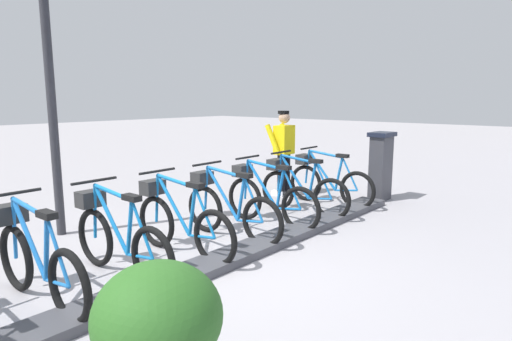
{
  "coord_description": "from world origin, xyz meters",
  "views": [
    {
      "loc": [
        -3.4,
        3.01,
        1.9
      ],
      "look_at": [
        0.5,
        -1.5,
        0.9
      ],
      "focal_mm": 30.32,
      "sensor_mm": 36.0,
      "label": 1
    }
  ],
  "objects_px": {
    "bike_docked_3": "(228,208)",
    "lamp_post": "(47,47)",
    "bike_docked_2": "(267,197)",
    "bike_docked_6": "(36,260)",
    "bike_docked_5": "(117,238)",
    "bike_docked_0": "(327,181)",
    "bike_docked_1": "(300,188)",
    "bike_docked_4": "(179,221)",
    "worker_near_rack": "(284,150)",
    "payment_kiosk": "(381,165)",
    "planter_bush": "(159,334)"
  },
  "relations": [
    {
      "from": "bike_docked_0",
      "to": "planter_bush",
      "type": "relative_size",
      "value": 1.77
    },
    {
      "from": "bike_docked_3",
      "to": "planter_bush",
      "type": "height_order",
      "value": "bike_docked_3"
    },
    {
      "from": "bike_docked_6",
      "to": "worker_near_rack",
      "type": "height_order",
      "value": "worker_near_rack"
    },
    {
      "from": "bike_docked_0",
      "to": "bike_docked_6",
      "type": "distance_m",
      "value": 5.07
    },
    {
      "from": "bike_docked_0",
      "to": "planter_bush",
      "type": "xyz_separation_m",
      "value": [
        -2.07,
        5.22,
        0.11
      ]
    },
    {
      "from": "bike_docked_2",
      "to": "planter_bush",
      "type": "xyz_separation_m",
      "value": [
        -2.07,
        3.53,
        0.11
      ]
    },
    {
      "from": "bike_docked_1",
      "to": "bike_docked_2",
      "type": "distance_m",
      "value": 0.85
    },
    {
      "from": "bike_docked_6",
      "to": "lamp_post",
      "type": "bearing_deg",
      "value": -30.17
    },
    {
      "from": "bike_docked_4",
      "to": "planter_bush",
      "type": "xyz_separation_m",
      "value": [
        -2.07,
        1.84,
        0.11
      ]
    },
    {
      "from": "bike_docked_0",
      "to": "planter_bush",
      "type": "bearing_deg",
      "value": 111.61
    },
    {
      "from": "bike_docked_6",
      "to": "lamp_post",
      "type": "xyz_separation_m",
      "value": [
        1.9,
        -1.11,
        2.13
      ]
    },
    {
      "from": "bike_docked_2",
      "to": "bike_docked_5",
      "type": "distance_m",
      "value": 2.54
    },
    {
      "from": "bike_docked_1",
      "to": "bike_docked_3",
      "type": "bearing_deg",
      "value": 90.0
    },
    {
      "from": "payment_kiosk",
      "to": "bike_docked_5",
      "type": "height_order",
      "value": "payment_kiosk"
    },
    {
      "from": "bike_docked_1",
      "to": "bike_docked_5",
      "type": "bearing_deg",
      "value": 90.0
    },
    {
      "from": "bike_docked_0",
      "to": "lamp_post",
      "type": "bearing_deg",
      "value": 64.36
    },
    {
      "from": "bike_docked_4",
      "to": "bike_docked_6",
      "type": "height_order",
      "value": "same"
    },
    {
      "from": "bike_docked_3",
      "to": "bike_docked_4",
      "type": "distance_m",
      "value": 0.85
    },
    {
      "from": "bike_docked_1",
      "to": "bike_docked_3",
      "type": "relative_size",
      "value": 1.0
    },
    {
      "from": "payment_kiosk",
      "to": "bike_docked_6",
      "type": "bearing_deg",
      "value": 84.58
    },
    {
      "from": "bike_docked_2",
      "to": "bike_docked_0",
      "type": "bearing_deg",
      "value": -90.0
    },
    {
      "from": "bike_docked_5",
      "to": "bike_docked_4",
      "type": "bearing_deg",
      "value": -90.0
    },
    {
      "from": "bike_docked_4",
      "to": "planter_bush",
      "type": "distance_m",
      "value": 2.77
    },
    {
      "from": "bike_docked_1",
      "to": "bike_docked_2",
      "type": "xyz_separation_m",
      "value": [
        0.0,
        0.85,
        0.0
      ]
    },
    {
      "from": "bike_docked_3",
      "to": "bike_docked_6",
      "type": "xyz_separation_m",
      "value": [
        0.0,
        2.54,
        0.0
      ]
    },
    {
      "from": "bike_docked_3",
      "to": "lamp_post",
      "type": "distance_m",
      "value": 3.2
    },
    {
      "from": "bike_docked_1",
      "to": "planter_bush",
      "type": "height_order",
      "value": "bike_docked_1"
    },
    {
      "from": "bike_docked_2",
      "to": "bike_docked_3",
      "type": "bearing_deg",
      "value": 90.0
    },
    {
      "from": "bike_docked_0",
      "to": "bike_docked_3",
      "type": "relative_size",
      "value": 1.0
    },
    {
      "from": "worker_near_rack",
      "to": "bike_docked_6",
      "type": "bearing_deg",
      "value": 101.52
    },
    {
      "from": "bike_docked_1",
      "to": "bike_docked_4",
      "type": "relative_size",
      "value": 1.0
    },
    {
      "from": "bike_docked_3",
      "to": "lamp_post",
      "type": "bearing_deg",
      "value": 36.91
    },
    {
      "from": "bike_docked_5",
      "to": "worker_near_rack",
      "type": "xyz_separation_m",
      "value": [
        1.05,
        -4.31,
        0.48
      ]
    },
    {
      "from": "bike_docked_1",
      "to": "bike_docked_5",
      "type": "relative_size",
      "value": 1.0
    },
    {
      "from": "lamp_post",
      "to": "bike_docked_0",
      "type": "bearing_deg",
      "value": -115.64
    },
    {
      "from": "bike_docked_1",
      "to": "bike_docked_6",
      "type": "relative_size",
      "value": 1.0
    },
    {
      "from": "bike_docked_0",
      "to": "bike_docked_5",
      "type": "bearing_deg",
      "value": 90.0
    },
    {
      "from": "payment_kiosk",
      "to": "bike_docked_0",
      "type": "bearing_deg",
      "value": 59.06
    },
    {
      "from": "bike_docked_3",
      "to": "bike_docked_5",
      "type": "relative_size",
      "value": 1.0
    },
    {
      "from": "bike_docked_6",
      "to": "planter_bush",
      "type": "relative_size",
      "value": 1.77
    },
    {
      "from": "bike_docked_4",
      "to": "bike_docked_5",
      "type": "bearing_deg",
      "value": 90.0
    },
    {
      "from": "worker_near_rack",
      "to": "planter_bush",
      "type": "distance_m",
      "value": 6.17
    },
    {
      "from": "bike_docked_4",
      "to": "payment_kiosk",
      "type": "bearing_deg",
      "value": -97.51
    },
    {
      "from": "bike_docked_3",
      "to": "worker_near_rack",
      "type": "xyz_separation_m",
      "value": [
        1.05,
        -2.62,
        0.48
      ]
    },
    {
      "from": "bike_docked_0",
      "to": "bike_docked_6",
      "type": "relative_size",
      "value": 1.0
    },
    {
      "from": "payment_kiosk",
      "to": "bike_docked_0",
      "type": "relative_size",
      "value": 0.74
    },
    {
      "from": "planter_bush",
      "to": "bike_docked_0",
      "type": "bearing_deg",
      "value": -68.39
    },
    {
      "from": "worker_near_rack",
      "to": "lamp_post",
      "type": "xyz_separation_m",
      "value": [
        0.85,
        4.05,
        1.65
      ]
    },
    {
      "from": "worker_near_rack",
      "to": "planter_bush",
      "type": "bearing_deg",
      "value": 120.44
    },
    {
      "from": "bike_docked_2",
      "to": "bike_docked_6",
      "type": "bearing_deg",
      "value": 90.0
    }
  ]
}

